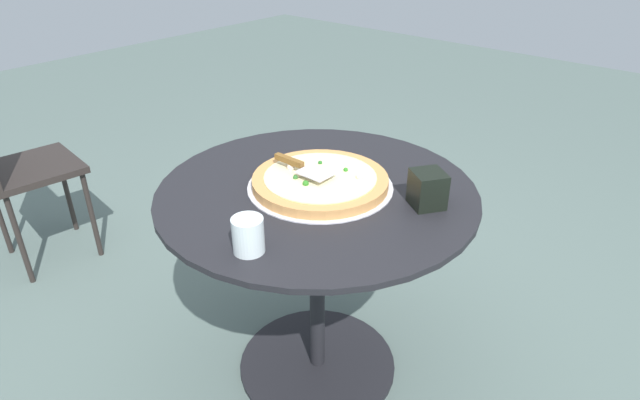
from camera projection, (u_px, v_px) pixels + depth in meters
The scene contains 7 objects.
ground_plane at pixel (317, 365), 1.98m from camera, with size 10.00×10.00×0.00m, color #556761.
patio_table at pixel (317, 245), 1.72m from camera, with size 0.97×0.97×0.74m.
pizza_on_tray at pixel (320, 181), 1.62m from camera, with size 0.44×0.44×0.05m.
pizza_server at pixel (301, 166), 1.62m from camera, with size 0.08×0.21×0.02m.
drinking_cup at pixel (248, 235), 1.31m from camera, with size 0.08×0.08×0.09m, color silver.
napkin_dispenser at pixel (428, 189), 1.51m from camera, with size 0.09×0.09×0.10m, color black.
patio_chair_near at pixel (8, 156), 2.30m from camera, with size 0.42×0.42×0.93m.
Camera 1 is at (-1.08, -0.94, 1.50)m, focal length 30.13 mm.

